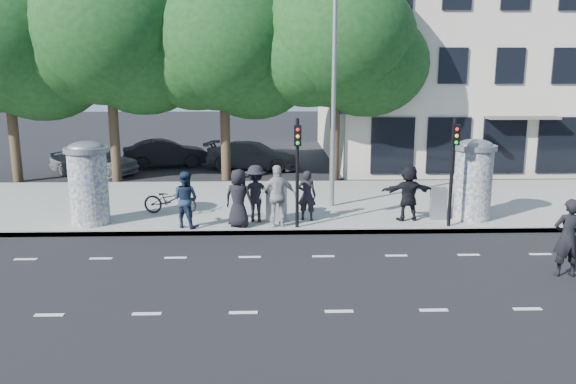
{
  "coord_description": "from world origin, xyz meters",
  "views": [
    {
      "loc": [
        -1.4,
        -13.12,
        4.9
      ],
      "look_at": [
        -0.9,
        3.5,
        1.35
      ],
      "focal_mm": 35.0,
      "sensor_mm": 36.0,
      "label": 1
    }
  ],
  "objects_px": {
    "ad_column_left": "(88,181)",
    "ad_column_right": "(473,178)",
    "ped_f": "(408,193)",
    "car_mid": "(166,153)",
    "street_lamp": "(334,76)",
    "cabinet_right": "(438,203)",
    "ped_d": "(256,194)",
    "cabinet_left": "(277,202)",
    "ped_b": "(307,195)",
    "ped_e": "(278,196)",
    "car_left": "(94,160)",
    "traffic_pole_far": "(453,161)",
    "ped_c": "(185,199)",
    "bicycle": "(170,200)",
    "traffic_pole_near": "(297,162)",
    "man_road": "(568,238)",
    "car_right": "(253,155)",
    "ped_a": "(239,198)"
  },
  "relations": [
    {
      "from": "ad_column_right",
      "to": "cabinet_right",
      "type": "height_order",
      "value": "ad_column_right"
    },
    {
      "from": "traffic_pole_near",
      "to": "bicycle",
      "type": "xyz_separation_m",
      "value": [
        -4.27,
        1.92,
        -1.6
      ]
    },
    {
      "from": "man_road",
      "to": "street_lamp",
      "type": "bearing_deg",
      "value": -52.57
    },
    {
      "from": "traffic_pole_near",
      "to": "ped_c",
      "type": "relative_size",
      "value": 1.91
    },
    {
      "from": "traffic_pole_far",
      "to": "ped_c",
      "type": "relative_size",
      "value": 1.91
    },
    {
      "from": "ped_b",
      "to": "ad_column_right",
      "type": "bearing_deg",
      "value": -165.29
    },
    {
      "from": "traffic_pole_far",
      "to": "ped_c",
      "type": "xyz_separation_m",
      "value": [
        -8.28,
        0.18,
        -1.19
      ]
    },
    {
      "from": "ad_column_right",
      "to": "ped_e",
      "type": "height_order",
      "value": "ad_column_right"
    },
    {
      "from": "ped_d",
      "to": "cabinet_left",
      "type": "distance_m",
      "value": 0.74
    },
    {
      "from": "ped_c",
      "to": "cabinet_right",
      "type": "distance_m",
      "value": 8.23
    },
    {
      "from": "street_lamp",
      "to": "ad_column_left",
      "type": "bearing_deg",
      "value": -165.06
    },
    {
      "from": "traffic_pole_near",
      "to": "man_road",
      "type": "xyz_separation_m",
      "value": [
        6.39,
        -4.04,
        -1.26
      ]
    },
    {
      "from": "cabinet_left",
      "to": "ped_e",
      "type": "bearing_deg",
      "value": -71.01
    },
    {
      "from": "ad_column_left",
      "to": "car_left",
      "type": "relative_size",
      "value": 0.61
    },
    {
      "from": "ped_d",
      "to": "car_right",
      "type": "distance_m",
      "value": 11.09
    },
    {
      "from": "traffic_pole_far",
      "to": "cabinet_right",
      "type": "bearing_deg",
      "value": 95.66
    },
    {
      "from": "street_lamp",
      "to": "ped_f",
      "type": "xyz_separation_m",
      "value": [
        2.26,
        -2.04,
        -3.72
      ]
    },
    {
      "from": "ped_e",
      "to": "bicycle",
      "type": "relative_size",
      "value": 1.07
    },
    {
      "from": "ad_column_left",
      "to": "ped_e",
      "type": "height_order",
      "value": "ad_column_left"
    },
    {
      "from": "ped_f",
      "to": "traffic_pole_far",
      "type": "bearing_deg",
      "value": 136.78
    },
    {
      "from": "ad_column_right",
      "to": "bicycle",
      "type": "bearing_deg",
      "value": 174.26
    },
    {
      "from": "ad_column_left",
      "to": "ad_column_right",
      "type": "height_order",
      "value": "same"
    },
    {
      "from": "ped_b",
      "to": "ad_column_left",
      "type": "bearing_deg",
      "value": 16.97
    },
    {
      "from": "cabinet_right",
      "to": "ped_e",
      "type": "bearing_deg",
      "value": -166.53
    },
    {
      "from": "ped_c",
      "to": "ped_e",
      "type": "height_order",
      "value": "ped_e"
    },
    {
      "from": "traffic_pole_near",
      "to": "ped_e",
      "type": "relative_size",
      "value": 1.73
    },
    {
      "from": "ped_c",
      "to": "bicycle",
      "type": "xyz_separation_m",
      "value": [
        -0.8,
        1.74,
        -0.41
      ]
    },
    {
      "from": "car_right",
      "to": "traffic_pole_far",
      "type": "bearing_deg",
      "value": -136.2
    },
    {
      "from": "ped_f",
      "to": "ped_e",
      "type": "bearing_deg",
      "value": 0.69
    },
    {
      "from": "car_mid",
      "to": "traffic_pole_far",
      "type": "bearing_deg",
      "value": -155.17
    },
    {
      "from": "bicycle",
      "to": "ped_e",
      "type": "bearing_deg",
      "value": -107.22
    },
    {
      "from": "ped_d",
      "to": "cabinet_left",
      "type": "bearing_deg",
      "value": -178.76
    },
    {
      "from": "ad_column_left",
      "to": "cabinet_right",
      "type": "relative_size",
      "value": 2.53
    },
    {
      "from": "ped_d",
      "to": "car_mid",
      "type": "relative_size",
      "value": 0.42
    },
    {
      "from": "ped_f",
      "to": "car_right",
      "type": "xyz_separation_m",
      "value": [
        -5.39,
        11.07,
        -0.37
      ]
    },
    {
      "from": "man_road",
      "to": "car_left",
      "type": "xyz_separation_m",
      "value": [
        -15.81,
        14.44,
        -0.23
      ]
    },
    {
      "from": "bicycle",
      "to": "traffic_pole_near",
      "type": "bearing_deg",
      "value": -105.65
    },
    {
      "from": "ad_column_right",
      "to": "ped_a",
      "type": "height_order",
      "value": "ad_column_right"
    },
    {
      "from": "ad_column_right",
      "to": "cabinet_left",
      "type": "xyz_separation_m",
      "value": [
        -6.44,
        -0.1,
        -0.76
      ]
    },
    {
      "from": "ad_column_right",
      "to": "ped_f",
      "type": "height_order",
      "value": "ad_column_right"
    },
    {
      "from": "cabinet_left",
      "to": "car_right",
      "type": "height_order",
      "value": "car_right"
    },
    {
      "from": "street_lamp",
      "to": "bicycle",
      "type": "distance_m",
      "value": 7.1
    },
    {
      "from": "traffic_pole_far",
      "to": "ad_column_right",
      "type": "bearing_deg",
      "value": 42.21
    },
    {
      "from": "ad_column_left",
      "to": "ped_a",
      "type": "relative_size",
      "value": 1.44
    },
    {
      "from": "ped_e",
      "to": "car_left",
      "type": "relative_size",
      "value": 0.45
    },
    {
      "from": "ped_b",
      "to": "car_mid",
      "type": "relative_size",
      "value": 0.38
    },
    {
      "from": "ped_f",
      "to": "ped_a",
      "type": "bearing_deg",
      "value": -1.52
    },
    {
      "from": "ped_f",
      "to": "car_mid",
      "type": "distance_m",
      "value": 15.6
    },
    {
      "from": "ad_column_right",
      "to": "car_mid",
      "type": "distance_m",
      "value": 16.99
    },
    {
      "from": "ped_a",
      "to": "traffic_pole_near",
      "type": "bearing_deg",
      "value": -167.21
    }
  ]
}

